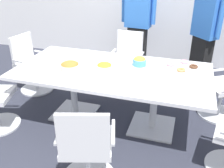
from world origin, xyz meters
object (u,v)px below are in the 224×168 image
(snack_bowl_pretzels, at_px, (70,66))
(plate_stack, at_px, (84,53))
(person_standing_0, at_px, (138,21))
(conference_table, at_px, (112,79))
(office_chair_0, at_px, (127,63))
(office_chair_1, at_px, (32,66))
(person_standing_1, at_px, (205,32))
(napkin_pile, at_px, (154,79))
(snack_bowl_chips_orange, at_px, (104,67))
(office_chair_3, at_px, (87,151))
(donut_platter, at_px, (182,66))
(snack_bowl_chips_yellow, at_px, (140,61))

(snack_bowl_pretzels, height_order, plate_stack, snack_bowl_pretzels)
(person_standing_0, bearing_deg, plate_stack, 72.68)
(snack_bowl_pretzels, relative_size, plate_stack, 1.17)
(conference_table, height_order, person_standing_0, person_standing_0)
(conference_table, bearing_deg, plate_stack, 144.34)
(office_chair_0, relative_size, office_chair_1, 1.00)
(person_standing_1, distance_m, napkin_pile, 1.87)
(person_standing_0, xyz_separation_m, snack_bowl_chips_orange, (-0.05, -1.68, -0.19))
(conference_table, bearing_deg, office_chair_1, 162.28)
(office_chair_0, relative_size, plate_stack, 4.37)
(conference_table, distance_m, plate_stack, 0.68)
(person_standing_0, height_order, person_standing_1, person_standing_0)
(office_chair_1, bearing_deg, person_standing_0, 137.27)
(snack_bowl_pretzels, bearing_deg, conference_table, 19.21)
(office_chair_3, relative_size, napkin_pile, 5.39)
(snack_bowl_chips_orange, bearing_deg, snack_bowl_pretzels, -164.19)
(snack_bowl_pretzels, xyz_separation_m, donut_platter, (1.31, 0.50, -0.04))
(conference_table, bearing_deg, person_standing_0, 91.20)
(office_chair_3, distance_m, snack_bowl_chips_yellow, 1.41)
(snack_bowl_chips_orange, height_order, snack_bowl_pretzels, snack_bowl_pretzels)
(office_chair_1, height_order, snack_bowl_chips_yellow, office_chair_1)
(person_standing_0, relative_size, donut_platter, 4.80)
(person_standing_1, relative_size, donut_platter, 4.39)
(person_standing_1, distance_m, plate_stack, 2.04)
(person_standing_1, relative_size, plate_stack, 8.22)
(person_standing_0, bearing_deg, snack_bowl_chips_yellow, 108.13)
(snack_bowl_chips_yellow, bearing_deg, office_chair_3, -98.27)
(office_chair_1, distance_m, napkin_pile, 2.21)
(conference_table, height_order, plate_stack, plate_stack)
(snack_bowl_chips_yellow, bearing_deg, person_standing_0, 103.33)
(office_chair_1, bearing_deg, conference_table, 82.02)
(office_chair_1, xyz_separation_m, person_standing_1, (2.62, 1.12, 0.49))
(plate_stack, bearing_deg, snack_bowl_chips_orange, -43.86)
(snack_bowl_chips_orange, bearing_deg, plate_stack, 136.14)
(person_standing_1, relative_size, snack_bowl_chips_yellow, 9.99)
(donut_platter, bearing_deg, person_standing_1, 78.09)
(snack_bowl_pretzels, bearing_deg, snack_bowl_chips_yellow, 27.59)
(office_chair_0, distance_m, plate_stack, 0.92)
(office_chair_0, distance_m, napkin_pile, 1.48)
(snack_bowl_chips_yellow, xyz_separation_m, donut_platter, (0.53, 0.09, -0.04))
(person_standing_1, xyz_separation_m, donut_platter, (-0.27, -1.27, -0.13))
(office_chair_0, bearing_deg, snack_bowl_pretzels, 74.12)
(conference_table, xyz_separation_m, snack_bowl_chips_yellow, (0.30, 0.24, 0.18))
(snack_bowl_chips_yellow, bearing_deg, office_chair_1, 172.26)
(plate_stack, bearing_deg, conference_table, -35.66)
(snack_bowl_chips_yellow, bearing_deg, office_chair_0, 113.69)
(conference_table, xyz_separation_m, office_chair_3, (0.10, -1.10, -0.22))
(office_chair_3, relative_size, person_standing_0, 0.49)
(conference_table, relative_size, office_chair_1, 2.64)
(snack_bowl_chips_yellow, height_order, plate_stack, snack_bowl_chips_yellow)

